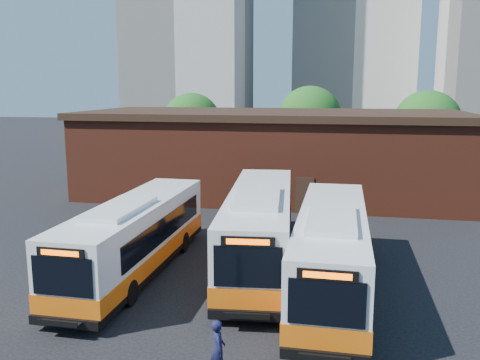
% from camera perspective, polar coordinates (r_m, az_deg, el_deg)
% --- Properties ---
extents(ground, '(220.00, 220.00, 0.00)m').
position_cam_1_polar(ground, '(21.11, -3.95, -12.47)').
color(ground, black).
extents(bus_midwest, '(2.72, 12.52, 3.40)m').
position_cam_1_polar(bus_midwest, '(23.17, -11.66, -6.51)').
color(bus_midwest, silver).
rests_on(bus_midwest, ground).
extents(bus_mideast, '(4.04, 13.68, 3.68)m').
position_cam_1_polar(bus_mideast, '(23.68, 2.21, -5.61)').
color(bus_mideast, silver).
rests_on(bus_mideast, ground).
extents(bus_east, '(2.76, 12.86, 3.49)m').
position_cam_1_polar(bus_east, '(21.06, 10.22, -8.06)').
color(bus_east, silver).
rests_on(bus_east, ground).
extents(transit_worker, '(0.60, 0.72, 1.70)m').
position_cam_1_polar(transit_worker, '(15.26, -2.46, -18.37)').
color(transit_worker, '#131538').
rests_on(transit_worker, ground).
extents(depot_building, '(28.60, 12.60, 6.40)m').
position_cam_1_polar(depot_building, '(39.41, 3.61, 3.16)').
color(depot_building, maroon).
rests_on(depot_building, ground).
extents(tree_west, '(6.00, 6.00, 7.65)m').
position_cam_1_polar(tree_west, '(53.10, -5.43, 6.49)').
color(tree_west, '#382314').
rests_on(tree_west, ground).
extents(tree_mid, '(6.56, 6.56, 8.36)m').
position_cam_1_polar(tree_mid, '(52.95, 7.84, 6.90)').
color(tree_mid, '#382314').
rests_on(tree_mid, ground).
extents(tree_east, '(6.24, 6.24, 7.96)m').
position_cam_1_polar(tree_east, '(50.48, 20.24, 5.92)').
color(tree_east, '#382314').
rests_on(tree_east, ground).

